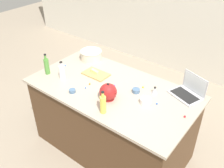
% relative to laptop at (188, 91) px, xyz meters
% --- Properties ---
extents(ground_plane, '(12.00, 12.00, 0.00)m').
position_rel_laptop_xyz_m(ground_plane, '(-0.70, -0.38, -0.95)').
color(ground_plane, gray).
extents(wall_back, '(8.00, 0.10, 2.60)m').
position_rel_laptop_xyz_m(wall_back, '(-0.70, 1.92, 0.35)').
color(wall_back, beige).
rests_on(wall_back, ground).
extents(island_counter, '(1.82, 0.99, 0.90)m').
position_rel_laptop_xyz_m(island_counter, '(-0.70, -0.38, -0.50)').
color(island_counter, '#4C331E').
rests_on(island_counter, ground).
extents(laptop, '(0.37, 0.32, 0.22)m').
position_rel_laptop_xyz_m(laptop, '(0.00, 0.00, 0.00)').
color(laptop, '#B7B7BC').
rests_on(laptop, island_counter).
extents(mixing_bowl_large, '(0.28, 0.28, 0.12)m').
position_rel_laptop_xyz_m(mixing_bowl_large, '(-1.32, -0.02, 0.02)').
color(mixing_bowl_large, beige).
rests_on(mixing_bowl_large, island_counter).
extents(bottle_oil, '(0.06, 0.06, 0.24)m').
position_rel_laptop_xyz_m(bottle_oil, '(-0.52, -0.75, 0.05)').
color(bottle_oil, '#DBC64C').
rests_on(bottle_oil, island_counter).
extents(bottle_vinegar, '(0.07, 0.07, 0.21)m').
position_rel_laptop_xyz_m(bottle_vinegar, '(-1.27, -0.57, 0.04)').
color(bottle_vinegar, white).
rests_on(bottle_vinegar, island_counter).
extents(bottle_olive, '(0.06, 0.06, 0.25)m').
position_rel_laptop_xyz_m(bottle_olive, '(-1.48, -0.60, 0.06)').
color(bottle_olive, '#4C8C38').
rests_on(bottle_olive, island_counter).
extents(kettle, '(0.21, 0.18, 0.20)m').
position_rel_laptop_xyz_m(kettle, '(-0.61, -0.55, 0.03)').
color(kettle, maroon).
rests_on(kettle, island_counter).
extents(cutting_board, '(0.30, 0.19, 0.02)m').
position_rel_laptop_xyz_m(cutting_board, '(-1.02, -0.28, -0.04)').
color(cutting_board, tan).
rests_on(cutting_board, island_counter).
extents(butter_stick_left, '(0.11, 0.05, 0.04)m').
position_rel_laptop_xyz_m(butter_stick_left, '(-1.03, -0.28, -0.01)').
color(butter_stick_left, '#F4E58C').
rests_on(butter_stick_left, cutting_board).
extents(ramekin_small, '(0.08, 0.08, 0.04)m').
position_rel_laptop_xyz_m(ramekin_small, '(-0.45, -0.29, -0.03)').
color(ramekin_small, slate).
rests_on(ramekin_small, island_counter).
extents(ramekin_medium, '(0.11, 0.11, 0.05)m').
position_rel_laptop_xyz_m(ramekin_medium, '(-0.27, -0.38, -0.02)').
color(ramekin_medium, white).
rests_on(ramekin_medium, island_counter).
extents(ramekin_wide, '(0.07, 0.07, 0.04)m').
position_rel_laptop_xyz_m(ramekin_wide, '(-0.98, -0.70, -0.03)').
color(ramekin_wide, slate).
rests_on(ramekin_wide, island_counter).
extents(kitchen_timer, '(0.07, 0.07, 0.08)m').
position_rel_laptop_xyz_m(kitchen_timer, '(-0.29, -0.18, -0.01)').
color(kitchen_timer, '#B2B2B7').
rests_on(kitchen_timer, island_counter).
extents(candy_0, '(0.02, 0.02, 0.02)m').
position_rel_laptop_xyz_m(candy_0, '(-0.63, -0.45, -0.04)').
color(candy_0, red).
rests_on(candy_0, island_counter).
extents(candy_1, '(0.02, 0.02, 0.02)m').
position_rel_laptop_xyz_m(candy_1, '(0.12, -0.35, -0.04)').
color(candy_1, red).
rests_on(candy_1, island_counter).
extents(candy_2, '(0.02, 0.02, 0.02)m').
position_rel_laptop_xyz_m(candy_2, '(-0.18, -0.33, -0.04)').
color(candy_2, blue).
rests_on(candy_2, island_counter).
extents(candy_3, '(0.02, 0.02, 0.02)m').
position_rel_laptop_xyz_m(candy_3, '(-0.93, -0.48, -0.04)').
color(candy_3, orange).
rests_on(candy_3, island_counter).
extents(candy_4, '(0.02, 0.02, 0.02)m').
position_rel_laptop_xyz_m(candy_4, '(-1.45, -0.36, -0.04)').
color(candy_4, blue).
rests_on(candy_4, island_counter).
extents(candy_5, '(0.02, 0.02, 0.02)m').
position_rel_laptop_xyz_m(candy_5, '(-0.92, -0.56, -0.04)').
color(candy_5, blue).
rests_on(candy_5, island_counter).
extents(candy_6, '(0.02, 0.02, 0.02)m').
position_rel_laptop_xyz_m(candy_6, '(-0.70, -0.33, -0.04)').
color(candy_6, '#CC3399').
rests_on(candy_6, island_counter).
extents(candy_7, '(0.02, 0.02, 0.02)m').
position_rel_laptop_xyz_m(candy_7, '(-0.44, -0.17, -0.04)').
color(candy_7, yellow).
rests_on(candy_7, island_counter).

